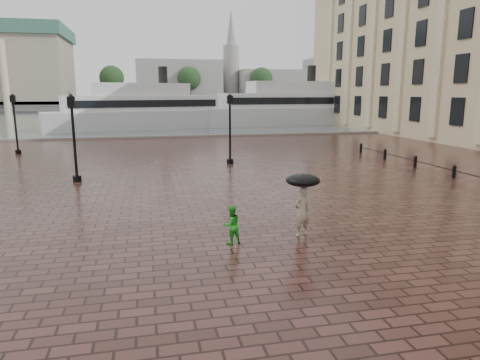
{
  "coord_description": "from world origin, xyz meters",
  "views": [
    {
      "loc": [
        -2.32,
        -13.4,
        4.58
      ],
      "look_at": [
        1.01,
        1.81,
        1.4
      ],
      "focal_mm": 32.0,
      "sensor_mm": 36.0,
      "label": 1
    }
  ],
  "objects_px": {
    "street_lamps": "(104,129)",
    "ferry_near": "(142,110)",
    "adult_pedestrian": "(302,211)",
    "ferry_far": "(291,107)",
    "child_pedestrian": "(231,225)"
  },
  "relations": [
    {
      "from": "street_lamps",
      "to": "adult_pedestrian",
      "type": "relative_size",
      "value": 9.48
    },
    {
      "from": "ferry_near",
      "to": "ferry_far",
      "type": "xyz_separation_m",
      "value": [
        21.12,
        2.83,
        0.16
      ]
    },
    {
      "from": "child_pedestrian",
      "to": "ferry_near",
      "type": "height_order",
      "value": "ferry_near"
    },
    {
      "from": "adult_pedestrian",
      "to": "ferry_far",
      "type": "relative_size",
      "value": 0.06
    },
    {
      "from": "ferry_far",
      "to": "child_pedestrian",
      "type": "bearing_deg",
      "value": -115.45
    },
    {
      "from": "street_lamps",
      "to": "child_pedestrian",
      "type": "height_order",
      "value": "street_lamps"
    },
    {
      "from": "street_lamps",
      "to": "ferry_far",
      "type": "height_order",
      "value": "ferry_far"
    },
    {
      "from": "adult_pedestrian",
      "to": "ferry_far",
      "type": "xyz_separation_m",
      "value": [
        15.91,
        47.29,
        1.73
      ]
    },
    {
      "from": "ferry_near",
      "to": "adult_pedestrian",
      "type": "bearing_deg",
      "value": -97.92
    },
    {
      "from": "adult_pedestrian",
      "to": "ferry_near",
      "type": "height_order",
      "value": "ferry_near"
    },
    {
      "from": "child_pedestrian",
      "to": "ferry_far",
      "type": "distance_m",
      "value": 50.99
    },
    {
      "from": "street_lamps",
      "to": "ferry_near",
      "type": "height_order",
      "value": "ferry_near"
    },
    {
      "from": "street_lamps",
      "to": "child_pedestrian",
      "type": "relative_size",
      "value": 12.75
    },
    {
      "from": "street_lamps",
      "to": "ferry_near",
      "type": "distance_m",
      "value": 28.42
    },
    {
      "from": "adult_pedestrian",
      "to": "ferry_near",
      "type": "relative_size",
      "value": 0.07
    }
  ]
}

